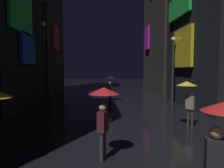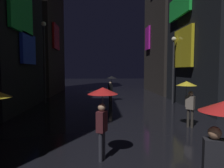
{
  "view_description": "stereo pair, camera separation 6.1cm",
  "coord_description": "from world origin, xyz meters",
  "px_view_note": "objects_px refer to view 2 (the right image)",
  "views": [
    {
      "loc": [
        -0.69,
        -1.04,
        2.63
      ],
      "look_at": [
        0.0,
        10.08,
        1.84
      ],
      "focal_mm": 32.0,
      "sensor_mm": 36.0,
      "label": 1
    },
    {
      "loc": [
        -0.62,
        -1.04,
        2.63
      ],
      "look_at": [
        0.0,
        10.08,
        1.84
      ],
      "focal_mm": 32.0,
      "sensor_mm": 36.0,
      "label": 2
    }
  ],
  "objects_px": {
    "pedestrian_foreground_left_black": "(111,81)",
    "pedestrian_foreground_right_yellow": "(188,91)",
    "streetlamp_right_far": "(173,62)",
    "streetlamp_left_far": "(44,54)",
    "pedestrian_near_crossing_red": "(222,127)",
    "pedestrian_far_right_red": "(102,103)"
  },
  "relations": [
    {
      "from": "pedestrian_foreground_left_black",
      "to": "pedestrian_foreground_right_yellow",
      "type": "distance_m",
      "value": 8.53
    },
    {
      "from": "pedestrian_foreground_right_yellow",
      "to": "streetlamp_left_far",
      "type": "height_order",
      "value": "streetlamp_left_far"
    },
    {
      "from": "pedestrian_foreground_left_black",
      "to": "streetlamp_right_far",
      "type": "relative_size",
      "value": 0.41
    },
    {
      "from": "pedestrian_foreground_left_black",
      "to": "pedestrian_foreground_right_yellow",
      "type": "relative_size",
      "value": 1.0
    },
    {
      "from": "pedestrian_near_crossing_red",
      "to": "pedestrian_far_right_red",
      "type": "xyz_separation_m",
      "value": [
        -2.01,
        2.56,
        0.0
      ]
    },
    {
      "from": "pedestrian_foreground_left_black",
      "to": "streetlamp_left_far",
      "type": "bearing_deg",
      "value": -170.57
    },
    {
      "from": "pedestrian_foreground_right_yellow",
      "to": "pedestrian_far_right_red",
      "type": "bearing_deg",
      "value": -142.18
    },
    {
      "from": "pedestrian_far_right_red",
      "to": "pedestrian_foreground_left_black",
      "type": "distance_m",
      "value": 11.01
    },
    {
      "from": "pedestrian_near_crossing_red",
      "to": "streetlamp_left_far",
      "type": "bearing_deg",
      "value": 116.92
    },
    {
      "from": "pedestrian_near_crossing_red",
      "to": "pedestrian_foreground_right_yellow",
      "type": "xyz_separation_m",
      "value": [
        1.89,
        5.59,
        0.0
      ]
    },
    {
      "from": "streetlamp_right_far",
      "to": "pedestrian_foreground_right_yellow",
      "type": "bearing_deg",
      "value": -104.6
    },
    {
      "from": "streetlamp_right_far",
      "to": "streetlamp_left_far",
      "type": "bearing_deg",
      "value": 176.3
    },
    {
      "from": "pedestrian_foreground_left_black",
      "to": "pedestrian_foreground_right_yellow",
      "type": "height_order",
      "value": "same"
    },
    {
      "from": "pedestrian_near_crossing_red",
      "to": "pedestrian_far_right_red",
      "type": "distance_m",
      "value": 3.26
    },
    {
      "from": "pedestrian_near_crossing_red",
      "to": "streetlamp_left_far",
      "type": "distance_m",
      "value": 14.38
    },
    {
      "from": "pedestrian_foreground_right_yellow",
      "to": "streetlamp_right_far",
      "type": "distance_m",
      "value": 6.84
    },
    {
      "from": "pedestrian_near_crossing_red",
      "to": "pedestrian_foreground_right_yellow",
      "type": "distance_m",
      "value": 5.9
    },
    {
      "from": "pedestrian_far_right_red",
      "to": "pedestrian_foreground_right_yellow",
      "type": "distance_m",
      "value": 4.94
    },
    {
      "from": "pedestrian_foreground_left_black",
      "to": "streetlamp_right_far",
      "type": "distance_m",
      "value": 5.24
    },
    {
      "from": "pedestrian_foreground_right_yellow",
      "to": "streetlamp_right_far",
      "type": "relative_size",
      "value": 0.41
    },
    {
      "from": "streetlamp_right_far",
      "to": "streetlamp_left_far",
      "type": "relative_size",
      "value": 0.81
    },
    {
      "from": "pedestrian_foreground_left_black",
      "to": "pedestrian_foreground_right_yellow",
      "type": "xyz_separation_m",
      "value": [
        3.07,
        -7.95,
        0.0
      ]
    }
  ]
}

